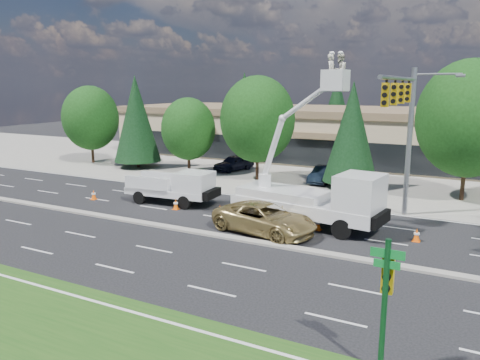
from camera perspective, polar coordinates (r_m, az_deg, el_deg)
The scene contains 25 objects.
ground at distance 26.22m, azimuth -6.16°, elevation -6.28°, with size 140.00×140.00×0.00m, color black.
concrete_apron at distance 43.77m, azimuth 8.47°, elevation 0.88°, with size 140.00×22.00×0.01m, color gray.
road_median at distance 26.20m, azimuth -6.16°, elevation -6.15°, with size 120.00×0.55×0.12m, color gray.
strip_mall at distance 52.82m, azimuth 12.14°, elevation 5.66°, with size 50.40×15.40×5.50m.
tree_front_a at distance 50.78m, azimuth -17.76°, elevation 7.20°, with size 5.72×5.72×7.94m.
tree_front_b at distance 46.72m, azimuth -12.53°, elevation 7.32°, with size 4.53×4.53×8.93m.
tree_front_c at distance 43.18m, azimuth -6.33°, elevation 6.19°, with size 4.97×4.97×6.89m.
tree_front_d at distance 39.63m, azimuth 2.15°, elevation 7.40°, with size 6.33×6.33×8.79m.
tree_front_e at distance 36.99m, azimuth 13.47°, elevation 5.72°, with size 4.21×4.21×8.30m.
tree_front_f at distance 35.80m, azimuth 26.15°, elevation 6.73°, with size 7.05×7.05×9.78m.
tree_back_a at distance 70.43m, azimuth 0.54°, elevation 9.32°, with size 5.00×5.00×9.86m.
tree_back_b at distance 65.30m, azimuth 11.68°, elevation 8.70°, with size 4.77×4.77×9.41m.
tree_back_c at distance 62.91m, azimuth 24.14°, elevation 7.80°, with size 4.73×4.73×9.32m.
signal_mast at distance 28.10m, azimuth 19.59°, elevation 6.93°, with size 2.76×10.16×9.00m.
street_sign_pole at distance 13.64m, azimuth 17.34°, elevation -12.98°, with size 0.90×0.44×4.00m.
utility_pickup at distance 32.09m, azimuth -7.85°, elevation -1.25°, with size 6.16×2.72×2.31m.
bucket_truck at distance 26.80m, azimuth 9.15°, elevation -1.51°, with size 8.97×3.76×9.71m.
traffic_cone_a at distance 34.76m, azimuth -17.41°, elevation -1.72°, with size 0.40×0.40×0.70m.
traffic_cone_b at distance 30.81m, azimuth -7.84°, elevation -2.96°, with size 0.40×0.40×0.70m.
traffic_cone_c at distance 29.12m, azimuth -2.46°, elevation -3.71°, with size 0.40×0.40×0.70m.
traffic_cone_d at distance 26.59m, azimuth 9.47°, elevation -5.35°, with size 0.40×0.40×0.70m.
traffic_cone_e at distance 26.07m, azimuth 20.73°, elevation -6.29°, with size 0.40×0.40×0.70m.
minivan at distance 25.66m, azimuth 3.01°, elevation -4.70°, with size 2.72×5.89×1.64m, color #9D864C.
parked_car_west at distance 44.35m, azimuth -0.75°, elevation 2.11°, with size 1.74×4.32×1.47m, color black.
parked_car_east at distance 39.46m, azimuth 10.12°, elevation 0.68°, with size 1.46×4.17×1.37m, color black.
Camera 1 is at (13.95, -20.71, 7.97)m, focal length 35.00 mm.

